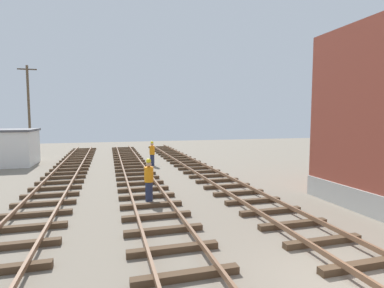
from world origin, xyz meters
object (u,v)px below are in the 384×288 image
Objects in this scene: control_hut at (15,147)px; track_worker_foreground at (149,180)px; track_worker_distant at (152,153)px; utility_pole_far at (29,108)px.

control_hut reaches higher than track_worker_foreground.
track_worker_foreground is (8.57, -12.73, -0.46)m from control_hut.
control_hut is 2.03× the size of track_worker_distant.
track_worker_foreground and track_worker_distant have the same top height.
control_hut is 0.43× the size of utility_pole_far.
track_worker_distant is at bearing 81.09° from track_worker_foreground.
track_worker_distant is (1.51, 9.64, 0.00)m from track_worker_foreground.
utility_pole_far is 23.83m from track_worker_foreground.
track_worker_distant is at bearing -47.33° from utility_pole_far.
track_worker_foreground is (9.47, -21.55, -3.74)m from utility_pole_far.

